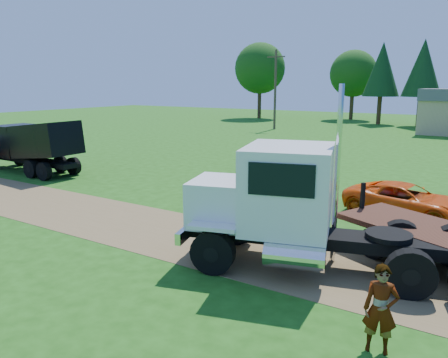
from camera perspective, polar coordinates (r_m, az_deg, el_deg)
The scene contains 7 objects.
ground at distance 15.15m, azimuth -3.47°, elevation -7.80°, with size 140.00×140.00×0.00m, color #1D4C10.
dirt_track at distance 15.14m, azimuth -3.47°, elevation -7.78°, with size 120.00×4.20×0.01m, color brown.
white_semi_tractor at distance 12.63m, azimuth 8.72°, elevation -3.56°, with size 8.82×4.93×5.22m.
black_dump_truck at distance 28.15m, azimuth -23.75°, elevation 4.27°, with size 7.43×2.41×3.21m.
orange_pickup at distance 18.85m, azimuth 22.66°, elevation -2.60°, with size 2.19×4.76×1.32m, color #E54F0A.
spectator_a at distance 9.39m, azimuth 19.77°, elevation -15.72°, with size 0.66×0.43×1.81m, color #999999.
spectator_b at distance 20.40m, azimuth 3.53°, elevation 0.13°, with size 0.88×0.69×1.81m, color #999999.
Camera 1 is at (8.33, -11.52, 5.21)m, focal length 35.00 mm.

